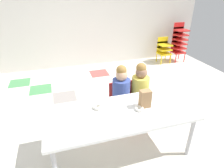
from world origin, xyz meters
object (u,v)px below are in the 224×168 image
Objects in this scene: craft_table at (121,116)px; seated_child_near_camera at (121,89)px; kid_chair_yellow_stack at (164,48)px; paper_plate_center_table at (72,117)px; paper_bag_brown at (145,99)px; donut_powdered_loose at (139,109)px; kid_chair_red_stack at (179,40)px; paper_plate_near_edge at (98,108)px; donut_powdered_on_plate at (98,107)px; seated_child_middle_seat at (140,86)px.

seated_child_near_camera is at bearing 70.17° from craft_table.
paper_plate_center_table is (-2.76, -2.66, 0.20)m from kid_chair_yellow_stack.
craft_table is at bearing -175.14° from paper_bag_brown.
kid_chair_yellow_stack is 3.40m from donut_powdered_loose.
paper_plate_near_edge is (-2.89, -2.58, 0.02)m from kid_chair_red_stack.
seated_child_near_camera is 0.64m from donut_powdered_on_plate.
paper_plate_near_edge is (-0.76, -0.45, 0.04)m from seated_child_middle_seat.
paper_plate_center_table is 0.33m from donut_powdered_on_plate.
paper_bag_brown is at bearing -109.61° from seated_child_middle_seat.
paper_plate_center_table is at bearing 172.45° from craft_table.
donut_powdered_on_plate reaches higher than craft_table.
kid_chair_yellow_stack is at bearing 46.56° from paper_plate_near_edge.
kid_chair_red_stack is at bearing 41.77° from donut_powdered_on_plate.
craft_table is 0.35m from paper_bag_brown.
kid_chair_yellow_stack is at bearing 51.70° from seated_child_middle_seat.
paper_bag_brown is at bearing -3.08° from paper_plate_center_table.
kid_chair_yellow_stack is 3.56m from paper_plate_near_edge.
paper_plate_near_edge is 0.33m from paper_plate_center_table.
kid_chair_yellow_stack is at bearing 55.09° from paper_bag_brown.
paper_plate_center_table is at bearing -140.33° from kid_chair_red_stack.
craft_table is at bearing -134.11° from kid_chair_red_stack.
seated_child_near_camera is at bearing 44.49° from paper_plate_near_edge.
seated_child_near_camera reaches higher than donut_powdered_on_plate.
paper_bag_brown reaches higher than paper_plate_near_edge.
kid_chair_red_stack is at bearing 45.04° from seated_child_middle_seat.
kid_chair_yellow_stack reaches higher than craft_table.
craft_table is at bearing 174.42° from donut_powdered_loose.
seated_child_middle_seat reaches higher than donut_powdered_loose.
kid_chair_red_stack is 5.78× the size of paper_plate_center_table.
craft_table is 0.24m from donut_powdered_loose.
craft_table is 0.80m from seated_child_middle_seat.
kid_chair_yellow_stack reaches higher than donut_powdered_on_plate.
paper_bag_brown is (-1.89, -2.71, 0.31)m from kid_chair_yellow_stack.
kid_chair_red_stack is 9.40× the size of donut_powdered_loose.
kid_chair_yellow_stack is (1.99, 2.13, -0.16)m from seated_child_near_camera.
paper_bag_brown is 1.99× the size of donut_powdered_loose.
donut_powdered_loose is at bearing -131.35° from kid_chair_red_stack.
donut_powdered_loose is at bearing -6.98° from paper_plate_center_table.
seated_child_middle_seat is 0.88m from donut_powdered_on_plate.
donut_powdered_on_plate is 1.15× the size of donut_powdered_loose.
paper_plate_center_table is at bearing -136.08° from kid_chair_yellow_stack.
seated_child_middle_seat is 0.63m from paper_bag_brown.
craft_table is 1.89× the size of seated_child_middle_seat.
kid_chair_red_stack reaches higher than paper_plate_center_table.
kid_chair_red_stack is (0.45, 0.00, 0.18)m from kid_chair_yellow_stack.
craft_table is 7.88× the size of paper_bag_brown.
paper_plate_center_table is at bearing 173.02° from donut_powdered_loose.
paper_plate_center_table is (-0.87, 0.05, -0.11)m from paper_bag_brown.
kid_chair_yellow_stack is at bearing 46.56° from donut_powdered_on_plate.
kid_chair_red_stack reaches higher than kid_chair_yellow_stack.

